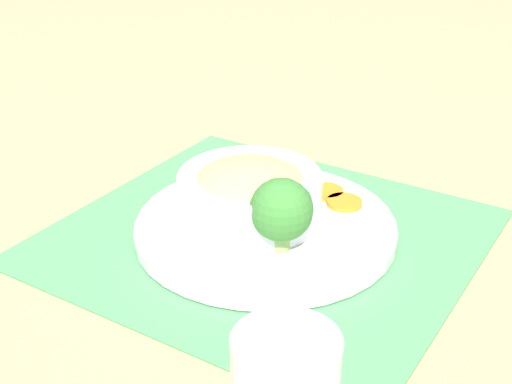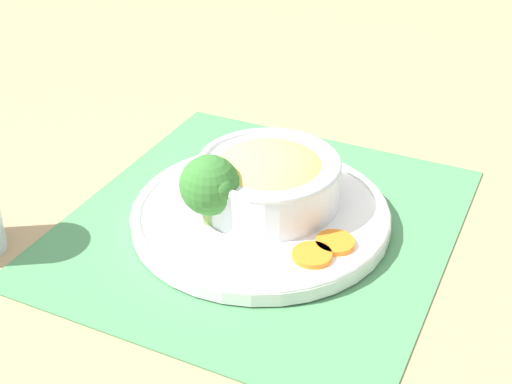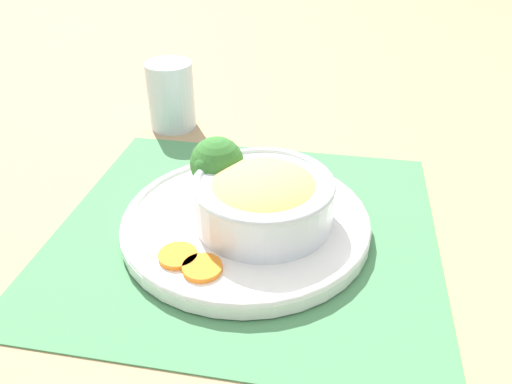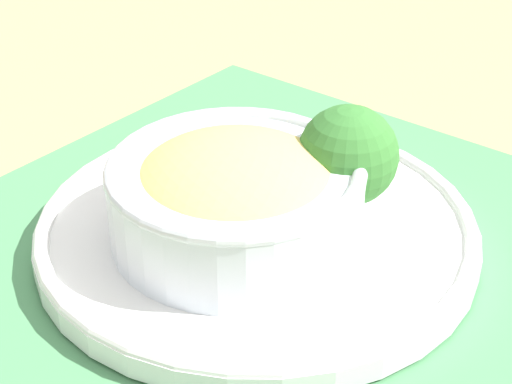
{
  "view_description": "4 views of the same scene",
  "coord_description": "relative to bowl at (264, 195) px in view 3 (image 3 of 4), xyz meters",
  "views": [
    {
      "loc": [
        0.61,
        0.39,
        0.43
      ],
      "look_at": [
        -0.0,
        -0.01,
        0.06
      ],
      "focal_mm": 50.0,
      "sensor_mm": 36.0,
      "label": 1
    },
    {
      "loc": [
        -0.31,
        0.63,
        0.48
      ],
      "look_at": [
        0.01,
        -0.01,
        0.04
      ],
      "focal_mm": 50.0,
      "sensor_mm": 36.0,
      "label": 2
    },
    {
      "loc": [
        -0.49,
        -0.11,
        0.38
      ],
      "look_at": [
        0.02,
        -0.01,
        0.05
      ],
      "focal_mm": 35.0,
      "sensor_mm": 36.0,
      "label": 3
    },
    {
      "loc": [
        0.31,
        -0.38,
        0.35
      ],
      "look_at": [
        -0.0,
        0.0,
        0.04
      ],
      "focal_mm": 60.0,
      "sensor_mm": 36.0,
      "label": 4
    }
  ],
  "objects": [
    {
      "name": "ground_plane",
      "position": [
        -0.0,
        0.02,
        -0.05
      ],
      "size": [
        4.0,
        4.0,
        0.0
      ],
      "primitive_type": "plane",
      "color": "tan"
    },
    {
      "name": "placemat",
      "position": [
        -0.0,
        0.02,
        -0.05
      ],
      "size": [
        0.44,
        0.48,
        0.0
      ],
      "color": "#4C8C59",
      "rests_on": "ground_plane"
    },
    {
      "name": "plate",
      "position": [
        -0.0,
        0.02,
        -0.04
      ],
      "size": [
        0.3,
        0.3,
        0.02
      ],
      "color": "white",
      "rests_on": "placemat"
    },
    {
      "name": "bowl",
      "position": [
        0.0,
        0.0,
        0.0
      ],
      "size": [
        0.17,
        0.17,
        0.07
      ],
      "color": "silver",
      "rests_on": "plate"
    },
    {
      "name": "broccoli_floret",
      "position": [
        0.04,
        0.07,
        0.01
      ],
      "size": [
        0.07,
        0.07,
        0.08
      ],
      "color": "#84AD5B",
      "rests_on": "plate"
    },
    {
      "name": "carrot_slice_near",
      "position": [
        -0.09,
        0.08,
        -0.03
      ],
      "size": [
        0.04,
        0.04,
        0.01
      ],
      "color": "orange",
      "rests_on": "plate"
    },
    {
      "name": "carrot_slice_middle",
      "position": [
        -0.11,
        0.05,
        -0.03
      ],
      "size": [
        0.04,
        0.04,
        0.01
      ],
      "color": "orange",
      "rests_on": "plate"
    },
    {
      "name": "water_glass",
      "position": [
        0.27,
        0.21,
        -0.0
      ],
      "size": [
        0.08,
        0.08,
        0.11
      ],
      "color": "silver",
      "rests_on": "ground_plane"
    }
  ]
}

